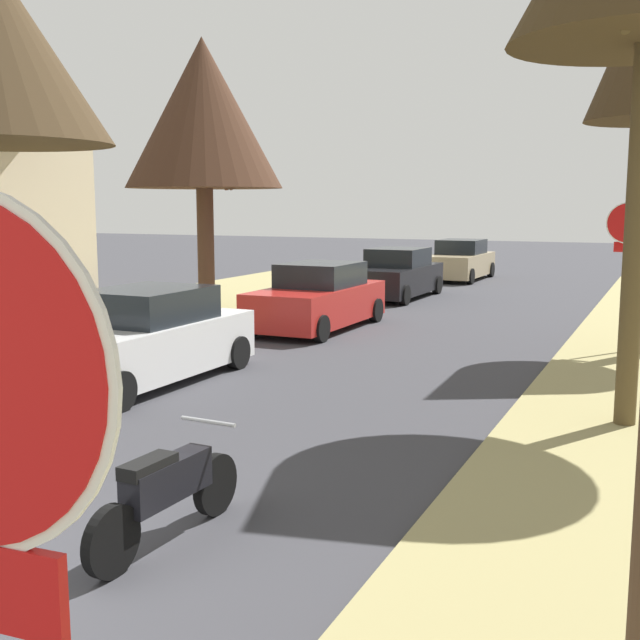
# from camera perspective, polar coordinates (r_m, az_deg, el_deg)

# --- Properties ---
(stop_sign_far) EXTENTS (0.81, 0.35, 2.97)m
(stop_sign_far) POSITION_cam_1_polar(r_m,az_deg,el_deg) (16.54, 21.36, 5.12)
(stop_sign_far) COLOR #9EA0A5
(stop_sign_far) RESTS_ON grass_verge_right
(street_tree_left_mid_b) EXTENTS (4.01, 4.01, 7.07)m
(street_tree_left_mid_b) POSITION_cam_1_polar(r_m,az_deg,el_deg) (20.77, -8.48, 14.50)
(street_tree_left_mid_b) COLOR brown
(street_tree_left_mid_b) RESTS_ON grass_verge_left
(parked_sedan_white) EXTENTS (1.98, 4.42, 1.57)m
(parked_sedan_white) POSITION_cam_1_polar(r_m,az_deg,el_deg) (13.49, -12.73, -1.40)
(parked_sedan_white) COLOR white
(parked_sedan_white) RESTS_ON ground
(parked_sedan_red) EXTENTS (1.98, 4.42, 1.57)m
(parked_sedan_red) POSITION_cam_1_polar(r_m,az_deg,el_deg) (18.84, -0.16, 1.56)
(parked_sedan_red) COLOR red
(parked_sedan_red) RESTS_ON ground
(parked_sedan_black) EXTENTS (1.98, 4.42, 1.57)m
(parked_sedan_black) POSITION_cam_1_polar(r_m,az_deg,el_deg) (25.20, 5.55, 3.26)
(parked_sedan_black) COLOR black
(parked_sedan_black) RESTS_ON ground
(parked_sedan_tan) EXTENTS (1.98, 4.42, 1.57)m
(parked_sedan_tan) POSITION_cam_1_polar(r_m,az_deg,el_deg) (31.66, 10.11, 4.21)
(parked_sedan_tan) COLOR tan
(parked_sedan_tan) RESTS_ON ground
(parked_motorcycle) EXTENTS (0.60, 2.05, 0.97)m
(parked_motorcycle) POSITION_cam_1_polar(r_m,az_deg,el_deg) (7.18, -11.07, -12.07)
(parked_motorcycle) COLOR black
(parked_motorcycle) RESTS_ON ground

